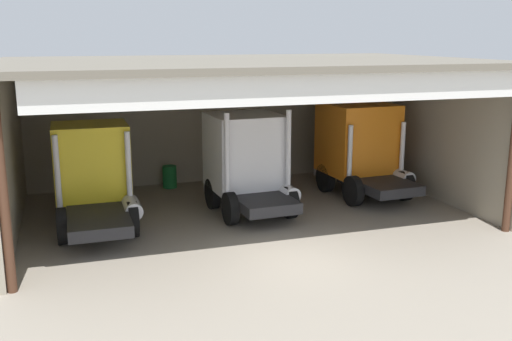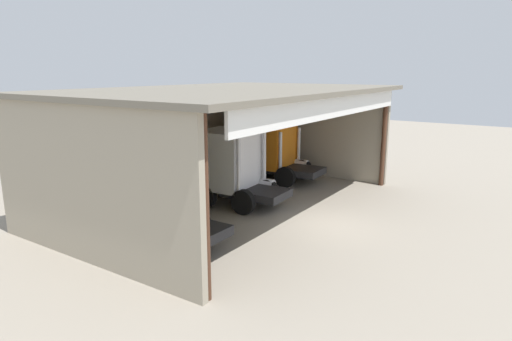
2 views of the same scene
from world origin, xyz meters
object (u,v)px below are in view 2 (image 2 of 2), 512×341
object	(u,v)px
truck_white_center_left_bay	(231,165)
tool_cart	(194,174)
truck_orange_right_bay	(271,147)
truck_yellow_yard_outside	(145,193)
oil_drum	(137,191)

from	to	relation	value
truck_white_center_left_bay	tool_cart	xyz separation A→B (m)	(1.97, 4.05, -1.36)
truck_white_center_left_bay	truck_orange_right_bay	distance (m)	5.05
truck_yellow_yard_outside	truck_white_center_left_bay	xyz separation A→B (m)	(5.31, -0.01, 0.12)
truck_orange_right_bay	tool_cart	distance (m)	4.61
truck_white_center_left_bay	tool_cart	size ratio (longest dim) A/B	4.45
truck_yellow_yard_outside	truck_white_center_left_bay	distance (m)	5.31
tool_cart	oil_drum	bearing A→B (deg)	178.60
truck_yellow_yard_outside	truck_orange_right_bay	bearing A→B (deg)	4.59
truck_yellow_yard_outside	tool_cart	distance (m)	8.41
truck_yellow_yard_outside	oil_drum	xyz separation A→B (m)	(3.22, 4.14, -1.28)
tool_cart	truck_yellow_yard_outside	bearing A→B (deg)	-150.96
oil_drum	truck_orange_right_bay	bearing A→B (deg)	-24.96
truck_white_center_left_bay	tool_cart	bearing A→B (deg)	61.42
truck_orange_right_bay	truck_yellow_yard_outside	bearing A→B (deg)	-178.18
oil_drum	tool_cart	xyz separation A→B (m)	(4.06, -0.10, 0.04)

